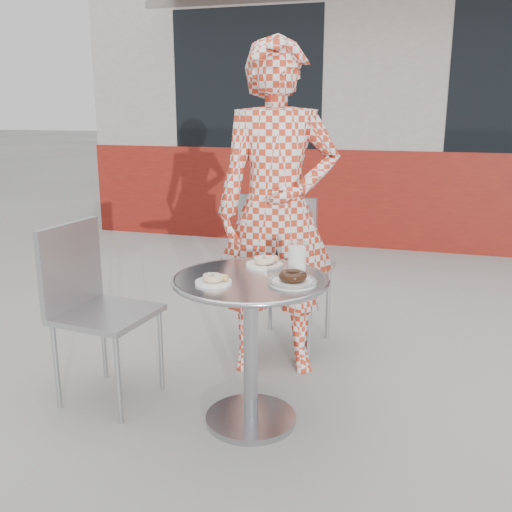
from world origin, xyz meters
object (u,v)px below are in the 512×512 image
(plate_far, at_px, (265,262))
(plate_near, at_px, (214,280))
(seated_person, at_px, (277,211))
(chair_left, at_px, (107,348))
(chair_far, at_px, (288,300))
(plate_checker, at_px, (293,280))
(bistro_table, at_px, (251,314))
(milk_cup, at_px, (297,258))

(plate_far, relative_size, plate_near, 1.11)
(seated_person, height_order, plate_far, seated_person)
(chair_left, xyz_separation_m, plate_far, (0.75, 0.19, 0.45))
(chair_left, relative_size, plate_far, 5.09)
(chair_far, bearing_deg, plate_checker, 110.52)
(chair_far, relative_size, plate_near, 6.14)
(plate_far, bearing_deg, bistro_table, -92.23)
(chair_left, xyz_separation_m, seated_person, (0.70, 0.60, 0.61))
(chair_far, xyz_separation_m, plate_far, (0.05, -0.69, 0.42))
(chair_far, bearing_deg, plate_far, 100.35)
(seated_person, distance_m, milk_cup, 0.52)
(bistro_table, xyz_separation_m, plate_far, (0.01, 0.20, 0.19))
(plate_far, height_order, plate_checker, plate_checker)
(chair_left, height_order, milk_cup, chair_left)
(chair_far, bearing_deg, seated_person, 96.55)
(bistro_table, distance_m, seated_person, 0.71)
(chair_left, distance_m, plate_far, 0.89)
(plate_checker, bearing_deg, bistro_table, 170.82)
(plate_far, bearing_deg, chair_far, 94.34)
(milk_cup, bearing_deg, chair_left, -171.11)
(chair_far, bearing_deg, bistro_table, 98.88)
(chair_far, xyz_separation_m, plate_near, (-0.08, -1.02, 0.42))
(chair_far, height_order, seated_person, seated_person)
(chair_left, distance_m, plate_checker, 1.04)
(bistro_table, relative_size, chair_far, 0.74)
(bistro_table, relative_size, plate_near, 4.52)
(seated_person, bearing_deg, plate_checker, -87.65)
(plate_far, bearing_deg, seated_person, 96.90)
(chair_left, height_order, plate_checker, chair_left)
(seated_person, relative_size, plate_checker, 8.60)
(milk_cup, bearing_deg, plate_near, -136.54)
(plate_near, height_order, milk_cup, milk_cup)
(chair_far, relative_size, seated_person, 0.54)
(seated_person, height_order, plate_checker, seated_person)
(plate_far, xyz_separation_m, plate_checker, (0.19, -0.23, -0.00))
(seated_person, bearing_deg, plate_far, -100.91)
(bistro_table, bearing_deg, seated_person, 93.92)
(chair_far, relative_size, milk_cup, 6.90)
(bistro_table, relative_size, chair_left, 0.80)
(chair_left, relative_size, plate_near, 5.67)
(bistro_table, height_order, plate_far, plate_far)
(plate_far, distance_m, plate_near, 0.35)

